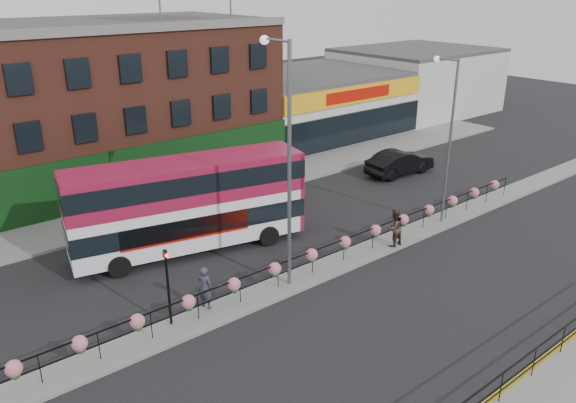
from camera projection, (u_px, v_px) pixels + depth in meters
ground at (328, 269)px, 26.38m from camera, size 120.00×120.00×0.00m
north_pavement at (197, 197)px, 35.01m from camera, size 60.00×4.00×0.15m
median at (328, 268)px, 26.35m from camera, size 60.00×1.60×0.15m
yellow_line_inner at (520, 373)px, 19.38m from camera, size 60.00×0.10×0.01m
yellow_line_outer at (525, 375)px, 19.25m from camera, size 60.00×0.10×0.01m
brick_building at (76, 104)px, 36.56m from camera, size 25.00×12.21×10.30m
supermarket at (308, 103)px, 49.17m from camera, size 15.00×12.25×5.30m
warehouse_east at (415, 80)px, 57.72m from camera, size 14.50×12.00×6.30m
median_railing at (329, 249)px, 26.00m from camera, size 30.04×0.56×1.23m
south_railing at (502, 380)px, 17.56m from camera, size 20.04×0.05×1.12m
double_decker_bus at (188, 196)px, 27.29m from camera, size 11.82×5.17×4.66m
car at (400, 162)px, 39.05m from camera, size 2.46×5.42×1.71m
pedestrian_a at (205, 288)px, 22.67m from camera, size 0.98×0.91×1.85m
pedestrian_b at (394, 228)px, 28.03m from camera, size 1.02×0.82×1.98m
lamp_column_west at (285, 146)px, 22.77m from camera, size 0.38×1.84×10.48m
lamp_column_east at (448, 128)px, 29.53m from camera, size 0.32×1.56×8.87m
traffic_light_median at (167, 271)px, 21.06m from camera, size 0.15×0.28×3.65m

